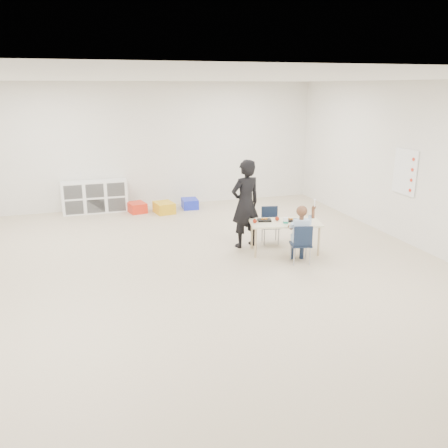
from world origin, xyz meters
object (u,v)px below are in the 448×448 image
object	(u,v)px
adult	(245,204)
table	(285,237)
cubby_shelf	(95,197)
chair_near	(301,244)
child	(301,232)

from	to	relation	value
adult	table	bearing A→B (deg)	122.74
cubby_shelf	adult	world-z (taller)	adult
table	adult	xyz separation A→B (m)	(-0.53, 0.49, 0.49)
chair_near	adult	world-z (taller)	adult
cubby_shelf	table	bearing A→B (deg)	-51.79
child	cubby_shelf	bearing A→B (deg)	137.67
chair_near	cubby_shelf	distance (m)	5.14
cubby_shelf	child	bearing A→B (deg)	-55.17
child	adult	bearing A→B (deg)	131.62
table	chair_near	bearing A→B (deg)	-73.64
chair_near	adult	bearing A→B (deg)	131.62
table	child	distance (m)	0.58
table	chair_near	xyz separation A→B (m)	(0.03, -0.53, 0.05)
table	cubby_shelf	bearing A→B (deg)	141.05
child	cubby_shelf	size ratio (longest dim) A/B	0.72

